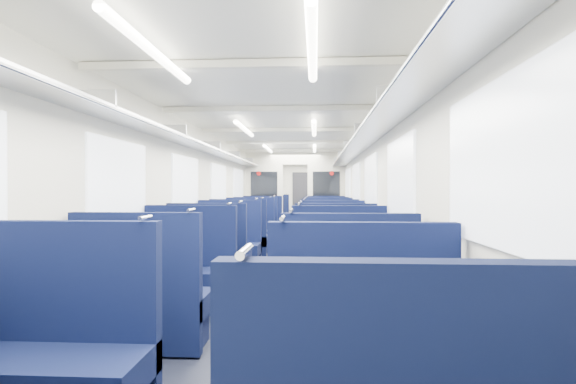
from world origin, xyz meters
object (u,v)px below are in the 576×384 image
at_px(seat_6, 187,276).
at_px(seat_12, 239,241).
at_px(seat_9, 335,262).
at_px(seat_11, 332,250).
at_px(seat_2, 56,365).
at_px(seat_15, 328,235).
at_px(seat_20, 270,220).
at_px(seat_8, 209,261).
at_px(seat_22, 273,218).
at_px(seat_17, 327,230).
at_px(seat_19, 325,226).
at_px(seat_23, 323,218).
at_px(seat_4, 143,306).
at_px(seat_13, 330,241).
at_px(seat_14, 249,234).
at_px(bulkhead, 295,192).
at_px(seat_16, 256,229).
at_px(seat_10, 228,248).
at_px(end_door, 302,197).
at_px(seat_7, 340,278).
at_px(seat_21, 324,220).
at_px(seat_3, 365,372).
at_px(seat_5, 348,310).
at_px(seat_18, 262,225).

distance_m(seat_6, seat_12, 3.36).
distance_m(seat_9, seat_11, 1.12).
xyz_separation_m(seat_2, seat_9, (1.66, 3.54, 0.00)).
bearing_deg(seat_9, seat_15, 90.00).
height_order(seat_2, seat_20, same).
bearing_deg(seat_8, seat_22, 90.00).
relative_size(seat_17, seat_19, 1.00).
height_order(seat_6, seat_19, same).
distance_m(seat_2, seat_23, 12.58).
height_order(seat_4, seat_13, same).
xyz_separation_m(seat_14, seat_17, (1.66, 1.06, 0.00)).
distance_m(seat_9, seat_20, 7.94).
bearing_deg(seat_22, bulkhead, -68.84).
bearing_deg(seat_16, seat_10, -90.00).
bearing_deg(seat_4, seat_20, 90.00).
distance_m(seat_20, seat_22, 1.12).
bearing_deg(seat_9, end_door, 93.76).
bearing_deg(seat_20, seat_17, -62.40).
bearing_deg(seat_11, seat_7, -90.00).
bearing_deg(seat_9, seat_19, 90.00).
bearing_deg(seat_4, seat_8, 90.00).
distance_m(bulkhead, seat_9, 6.85).
relative_size(seat_8, seat_12, 1.00).
distance_m(seat_21, seat_23, 1.20).
bearing_deg(seat_11, seat_6, -127.40).
height_order(seat_2, seat_7, same).
bearing_deg(seat_6, seat_4, -90.00).
relative_size(seat_12, seat_22, 1.00).
relative_size(seat_6, seat_8, 1.00).
height_order(seat_4, seat_14, same).
height_order(bulkhead, seat_17, bulkhead).
relative_size(seat_7, seat_12, 1.00).
bearing_deg(seat_3, seat_21, 90.00).
xyz_separation_m(end_door, seat_23, (0.83, -3.69, -0.64)).
height_order(seat_7, seat_9, same).
bearing_deg(seat_6, seat_11, 52.60).
height_order(seat_3, seat_23, same).
height_order(end_door, seat_22, end_door).
relative_size(end_door, seat_20, 1.72).
bearing_deg(seat_11, seat_9, -90.00).
height_order(seat_3, seat_17, same).
bearing_deg(seat_11, seat_23, 90.00).
height_order(seat_11, seat_12, same).
height_order(seat_6, seat_15, same).
xyz_separation_m(seat_7, seat_23, (0.00, 10.01, 0.00)).
bearing_deg(seat_10, seat_8, -90.00).
relative_size(seat_5, seat_11, 1.00).
xyz_separation_m(seat_18, seat_20, (0.00, 1.97, 0.00)).
height_order(seat_19, seat_22, same).
distance_m(seat_5, seat_19, 8.19).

